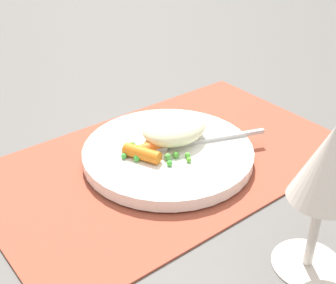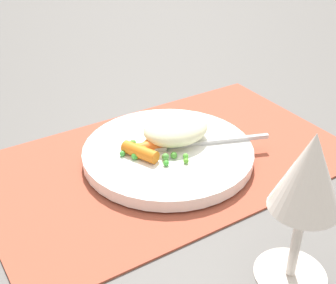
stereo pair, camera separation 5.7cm
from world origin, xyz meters
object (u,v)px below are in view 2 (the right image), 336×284
Objects in this scene: plate at (168,153)px; wine_glass at (308,180)px; rice_mound at (176,129)px; carrot_portion at (146,148)px; fork at (188,144)px.

wine_glass is at bearing 88.72° from plate.
rice_mound reaches higher than plate.
plate is at bearing 169.11° from carrot_portion.
fork is (-0.03, 0.01, 0.01)m from plate.
rice_mound is at bearing -95.91° from wine_glass.
fork is at bearing 159.05° from plate.
carrot_portion is at bearing -10.89° from plate.
plate is 0.04m from carrot_portion.
wine_glass reaches higher than fork.
plate is 2.50× the size of rice_mound.
plate is at bearing 31.77° from rice_mound.
rice_mound is 0.51× the size of fork.
plate is 0.27m from wine_glass.
rice_mound is 1.32× the size of carrot_portion.
fork is at bearing 104.16° from rice_mound.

